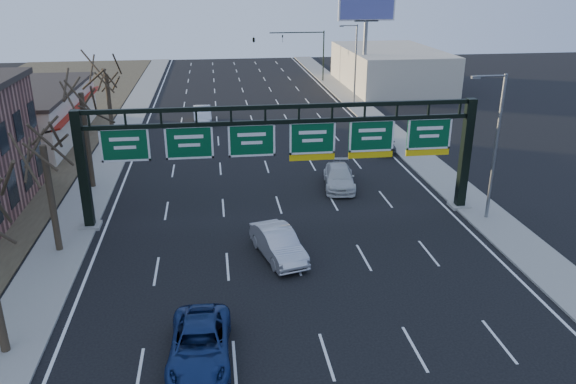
{
  "coord_description": "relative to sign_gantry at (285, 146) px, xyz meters",
  "views": [
    {
      "loc": [
        -4.04,
        -24.17,
        14.27
      ],
      "look_at": [
        -0.19,
        4.08,
        3.2
      ],
      "focal_mm": 35.0,
      "sensor_mm": 36.0,
      "label": 1
    }
  ],
  "objects": [
    {
      "name": "sidewalk_left",
      "position": [
        -12.96,
        12.0,
        -4.57
      ],
      "size": [
        3.0,
        120.0,
        0.12
      ],
      "primitive_type": "cube",
      "color": "gray",
      "rests_on": "ground"
    },
    {
      "name": "sign_gantry",
      "position": [
        0.0,
        0.0,
        0.0
      ],
      "size": [
        24.6,
        1.2,
        7.2
      ],
      "color": "black",
      "rests_on": "ground"
    },
    {
      "name": "tree_gantry",
      "position": [
        -12.96,
        -3.0,
        2.48
      ],
      "size": [
        3.6,
        3.6,
        8.48
      ],
      "color": "#2E2319",
      "rests_on": "sidewalk_left"
    },
    {
      "name": "streetlight_near",
      "position": [
        12.31,
        -2.0,
        0.45
      ],
      "size": [
        2.15,
        0.22,
        9.0
      ],
      "color": "slate",
      "rests_on": "sidewalk_right"
    },
    {
      "name": "car_white_wagon",
      "position": [
        4.53,
        4.78,
        -3.89
      ],
      "size": [
        2.77,
        5.33,
        1.48
      ],
      "primitive_type": "imported",
      "rotation": [
        0.0,
        0.0,
        -0.14
      ],
      "color": "silver",
      "rests_on": "ground"
    },
    {
      "name": "traffic_signal_mast",
      "position": [
        5.53,
        47.0,
        0.87
      ],
      "size": [
        10.16,
        0.54,
        7.0
      ],
      "color": "black",
      "rests_on": "ground"
    },
    {
      "name": "cream_strip",
      "position": [
        -21.64,
        21.0,
        -2.27
      ],
      "size": [
        10.9,
        18.4,
        4.7
      ],
      "color": "#B9AD99",
      "rests_on": "ground"
    },
    {
      "name": "billboard_right",
      "position": [
        14.84,
        36.98,
        4.43
      ],
      "size": [
        7.0,
        0.5,
        12.0
      ],
      "color": "slate",
      "rests_on": "ground"
    },
    {
      "name": "lane_markings",
      "position": [
        -0.16,
        12.0,
        -4.62
      ],
      "size": [
        21.6,
        120.0,
        0.01
      ],
      "primitive_type": "cube",
      "color": "white",
      "rests_on": "ground"
    },
    {
      "name": "tree_far",
      "position": [
        -12.96,
        17.0,
        2.86
      ],
      "size": [
        3.6,
        3.6,
        8.86
      ],
      "color": "#2E2319",
      "rests_on": "sidewalk_left"
    },
    {
      "name": "car_silver_sedan",
      "position": [
        -1.07,
        -5.31,
        -3.83
      ],
      "size": [
        2.86,
        5.12,
        1.6
      ],
      "primitive_type": "imported",
      "rotation": [
        0.0,
        0.0,
        0.26
      ],
      "color": "#B5B5BA",
      "rests_on": "ground"
    },
    {
      "name": "tree_mid",
      "position": [
        -12.96,
        7.0,
        3.23
      ],
      "size": [
        3.6,
        3.6,
        9.24
      ],
      "color": "#2E2319",
      "rests_on": "sidewalk_left"
    },
    {
      "name": "car_blue_suv",
      "position": [
        -5.15,
        -13.51,
        -3.91
      ],
      "size": [
        2.59,
        5.26,
        1.44
      ],
      "primitive_type": "imported",
      "rotation": [
        0.0,
        0.0,
        -0.04
      ],
      "color": "navy",
      "rests_on": "ground"
    },
    {
      "name": "ground",
      "position": [
        -0.16,
        -8.0,
        -4.63
      ],
      "size": [
        160.0,
        160.0,
        0.0
      ],
      "primitive_type": "plane",
      "color": "black",
      "rests_on": "ground"
    },
    {
      "name": "building_right_distant",
      "position": [
        19.84,
        42.0,
        -2.13
      ],
      "size": [
        12.0,
        20.0,
        5.0
      ],
      "primitive_type": "cube",
      "color": "#B9AD99",
      "rests_on": "ground"
    },
    {
      "name": "car_grey_far",
      "position": [
        10.34,
        13.04,
        -3.91
      ],
      "size": [
        2.32,
        4.44,
        1.44
      ],
      "primitive_type": "imported",
      "rotation": [
        0.0,
        0.0,
        -0.15
      ],
      "color": "#3A3C3F",
      "rests_on": "ground"
    },
    {
      "name": "streetlight_far",
      "position": [
        12.31,
        32.0,
        0.45
      ],
      "size": [
        2.15,
        0.22,
        9.0
      ],
      "color": "slate",
      "rests_on": "sidewalk_right"
    },
    {
      "name": "car_silver_distant",
      "position": [
        -5.28,
        25.12,
        -3.8
      ],
      "size": [
        1.91,
        5.08,
        1.65
      ],
      "primitive_type": "imported",
      "rotation": [
        0.0,
        0.0,
        0.03
      ],
      "color": "silver",
      "rests_on": "ground"
    },
    {
      "name": "sidewalk_right",
      "position": [
        12.64,
        12.0,
        -4.57
      ],
      "size": [
        3.0,
        120.0,
        0.12
      ],
      "primitive_type": "cube",
      "color": "gray",
      "rests_on": "ground"
    }
  ]
}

